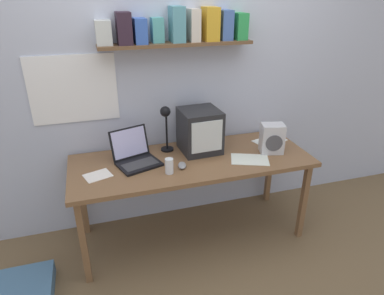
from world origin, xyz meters
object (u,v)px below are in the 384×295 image
at_px(space_heater, 272,139).
at_px(open_notebook, 98,176).
at_px(loose_paper_near_laptop, 270,141).
at_px(floor_cushion, 26,289).
at_px(juice_glass, 169,167).
at_px(crt_monitor, 200,131).
at_px(computer_mouse, 182,165).
at_px(printed_handout, 250,159).
at_px(corner_desk, 192,165).
at_px(desk_lamp, 166,121).
at_px(laptop, 135,155).

relative_size(space_heater, open_notebook, 1.10).
xyz_separation_m(loose_paper_near_laptop, floor_cushion, (-2.06, -0.44, -0.68)).
bearing_deg(floor_cushion, juice_glass, 7.05).
xyz_separation_m(crt_monitor, computer_mouse, (-0.22, -0.25, -0.16)).
xyz_separation_m(juice_glass, printed_handout, (0.65, 0.02, -0.05)).
bearing_deg(corner_desk, space_heater, -5.66).
xyz_separation_m(desk_lamp, loose_paper_near_laptop, (0.92, -0.04, -0.26)).
height_order(space_heater, computer_mouse, space_heater).
height_order(laptop, floor_cushion, laptop).
bearing_deg(floor_cushion, open_notebook, 22.77).
bearing_deg(printed_handout, open_notebook, 175.84).
relative_size(crt_monitor, floor_cushion, 0.95).
xyz_separation_m(laptop, loose_paper_near_laptop, (1.19, 0.06, -0.06)).
xyz_separation_m(laptop, juice_glass, (0.21, -0.25, -0.01)).
relative_size(loose_paper_near_laptop, printed_handout, 0.94).
distance_m(laptop, desk_lamp, 0.36).
bearing_deg(computer_mouse, floor_cushion, -170.90).
bearing_deg(desk_lamp, corner_desk, -30.09).
height_order(open_notebook, printed_handout, same).
height_order(juice_glass, floor_cushion, juice_glass).
height_order(laptop, printed_handout, laptop).
height_order(computer_mouse, open_notebook, computer_mouse).
height_order(corner_desk, open_notebook, open_notebook).
height_order(juice_glass, space_heater, space_heater).
xyz_separation_m(laptop, printed_handout, (0.87, -0.22, -0.06)).
distance_m(printed_handout, floor_cushion, 1.87).
bearing_deg(laptop, desk_lamp, 3.15).
xyz_separation_m(desk_lamp, printed_handout, (0.59, -0.33, -0.26)).
xyz_separation_m(laptop, computer_mouse, (0.32, -0.19, -0.05)).
relative_size(corner_desk, computer_mouse, 16.21).
relative_size(corner_desk, floor_cushion, 5.14).
distance_m(crt_monitor, printed_handout, 0.46).
bearing_deg(open_notebook, floor_cushion, -157.23).
distance_m(corner_desk, desk_lamp, 0.41).
height_order(corner_desk, floor_cushion, corner_desk).
relative_size(laptop, printed_handout, 1.12).
relative_size(open_notebook, printed_handout, 0.64).
bearing_deg(loose_paper_near_laptop, juice_glass, -162.53).
distance_m(desk_lamp, loose_paper_near_laptop, 0.96).
distance_m(corner_desk, open_notebook, 0.73).
height_order(laptop, open_notebook, laptop).
distance_m(crt_monitor, desk_lamp, 0.29).
height_order(juice_glass, printed_handout, juice_glass).
xyz_separation_m(computer_mouse, printed_handout, (0.54, -0.03, -0.01)).
height_order(crt_monitor, floor_cushion, crt_monitor).
distance_m(juice_glass, open_notebook, 0.52).
bearing_deg(loose_paper_near_laptop, computer_mouse, -163.87).
distance_m(crt_monitor, juice_glass, 0.47).
bearing_deg(loose_paper_near_laptop, corner_desk, -169.42).
bearing_deg(printed_handout, juice_glass, -177.85).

